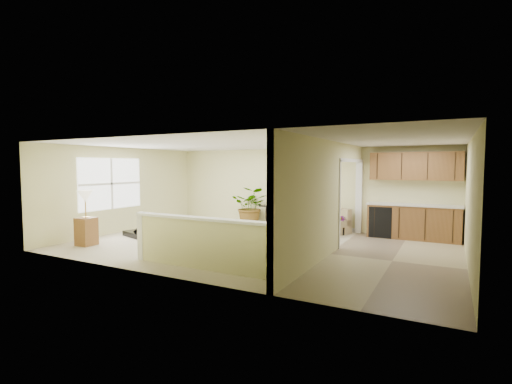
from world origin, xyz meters
The scene contains 20 objects.
floor centered at (0.00, 0.00, 0.00)m, with size 9.00×9.00×0.00m, color beige.
back_wall centered at (0.00, 3.00, 1.25)m, with size 9.00×0.04×2.50m, color beige.
front_wall centered at (0.00, -3.00, 1.25)m, with size 9.00×0.04×2.50m, color beige.
left_wall centered at (-4.50, 0.00, 1.25)m, with size 0.04×6.00×2.50m, color beige.
right_wall centered at (4.50, 0.00, 1.25)m, with size 0.04×6.00×2.50m, color beige.
ceiling centered at (0.00, 0.00, 2.50)m, with size 9.00×6.00×0.04m, color silver.
kitchen_vinyl centered at (3.15, 0.00, 0.00)m, with size 2.70×6.00×0.01m, color tan.
interior_partition centered at (1.80, 0.25, 1.22)m, with size 0.18×5.99×2.50m.
pony_half_wall centered at (0.08, -2.30, 0.52)m, with size 3.42×0.22×1.00m.
left_window centered at (-4.49, -0.50, 1.45)m, with size 0.05×2.15×1.45m, color white.
wall_art_left centered at (-0.95, 2.97, 1.75)m, with size 0.48×0.04×0.58m.
wall_mirror centered at (0.30, 2.97, 1.80)m, with size 0.55×0.04×0.55m.
kitchen_cabinets centered at (3.19, 2.73, 0.87)m, with size 2.36×0.65×2.33m.
piano centered at (-3.20, -0.10, 0.53)m, with size 1.84×1.83×1.28m.
piano_bench centered at (-1.57, -0.55, 0.28)m, with size 0.42×0.83×0.56m, color black.
loveseat centered at (0.73, 2.67, 0.36)m, with size 2.03×1.57×0.95m.
accent_table centered at (-1.06, 2.65, 0.45)m, with size 0.48×0.48×0.70m.
palm_plant centered at (-1.60, 2.62, 0.63)m, with size 1.32×1.20×1.28m.
small_plant centered at (1.40, 2.41, 0.23)m, with size 0.33×0.33×0.54m.
lamp_stand centered at (-3.75, -1.91, 0.58)m, with size 0.41×0.41×1.36m.
Camera 1 is at (4.18, -7.94, 1.95)m, focal length 26.00 mm.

